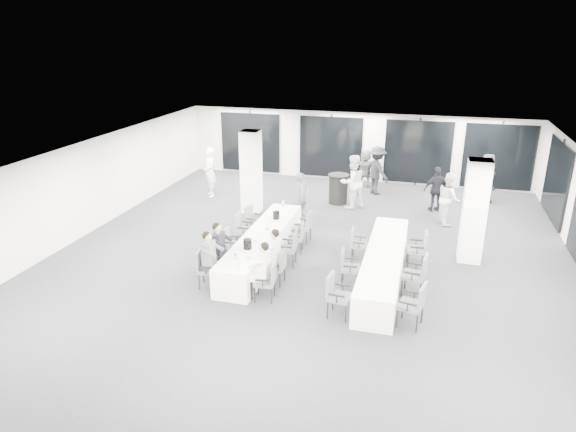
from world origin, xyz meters
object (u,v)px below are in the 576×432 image
chair_main_left_near (205,266)px  chair_main_left_mid (231,242)px  chair_main_right_far (305,225)px  chair_side_right_far (420,247)px  chair_main_right_fourth (298,236)px  standing_guest_h (449,195)px  chair_main_right_near (268,279)px  ice_bucket_far (276,215)px  standing_guest_c (377,167)px  ice_bucket_near (247,244)px  cocktail_table (338,189)px  standing_guest_e (487,175)px  chair_main_left_far (253,219)px  standing_guest_b (353,178)px  chair_main_right_second (278,265)px  banquet_table_main (262,246)px  chair_side_left_mid (348,265)px  chair_main_right_mid (290,246)px  chair_side_left_near (336,293)px  chair_side_right_mid (418,272)px  chair_side_right_near (415,302)px  chair_side_left_far (357,242)px  chair_main_left_second (215,256)px  standing_guest_a (301,192)px  standing_guest_f (366,166)px  chair_main_left_fourth (243,227)px  banquet_table_side (383,266)px  standing_guest_d (437,186)px  standing_guest_g (210,169)px

chair_main_left_near → chair_main_left_mid: size_ratio=1.08×
chair_main_right_far → chair_side_right_far: (3.30, -0.81, 0.02)m
chair_main_right_fourth → standing_guest_h: size_ratio=0.45×
chair_main_right_near → ice_bucket_far: (-0.79, 3.29, 0.33)m
standing_guest_c → ice_bucket_near: (-2.36, -7.86, -0.17)m
cocktail_table → chair_main_right_near: size_ratio=1.14×
standing_guest_e → chair_main_left_far: bearing=108.8°
chair_main_left_far → standing_guest_b: size_ratio=0.43×
chair_main_right_second → chair_side_right_far: chair_side_right_far is taller
banquet_table_main → chair_main_left_far: size_ratio=5.47×
banquet_table_main → chair_side_left_mid: size_ratio=5.53×
chair_main_left_mid → chair_main_right_mid: chair_main_right_mid is taller
chair_side_left_near → chair_main_left_near: bearing=-92.8°
chair_main_right_second → chair_side_right_far: (3.30, 1.96, 0.05)m
chair_side_left_near → chair_side_right_mid: size_ratio=0.95×
banquet_table_main → chair_side_right_near: size_ratio=5.01×
chair_side_left_far → standing_guest_h: 4.28m
chair_main_left_second → standing_guest_a: standing_guest_a is taller
chair_main_right_fourth → standing_guest_f: (0.97, 6.95, 0.36)m
chair_main_left_mid → chair_side_left_mid: bearing=75.6°
chair_side_right_near → chair_side_right_mid: bearing=12.3°
chair_main_right_mid → ice_bucket_far: ice_bucket_far is taller
chair_main_left_fourth → standing_guest_b: size_ratio=0.46×
standing_guest_b → chair_main_left_near: bearing=27.9°
standing_guest_b → ice_bucket_far: size_ratio=9.54×
standing_guest_c → standing_guest_e: (3.91, 0.12, -0.05)m
ice_bucket_near → chair_main_right_near: bearing=-50.4°
chair_side_right_far → ice_bucket_near: bearing=107.0°
chair_main_right_far → chair_side_right_near: (3.30, -3.86, 0.04)m
ice_bucket_far → chair_main_left_second: bearing=-109.7°
chair_main_left_near → standing_guest_e: size_ratio=0.47×
chair_main_right_second → chair_side_left_near: size_ratio=0.92×
standing_guest_e → ice_bucket_far: standing_guest_e is taller
banquet_table_side → standing_guest_b: 5.56m
standing_guest_a → standing_guest_c: (2.12, 3.23, 0.19)m
banquet_table_side → standing_guest_f: bearing=100.6°
banquet_table_side → standing_guest_d: standing_guest_d is taller
chair_main_left_mid → standing_guest_d: (5.34, 5.56, 0.39)m
standing_guest_g → chair_side_left_far: bearing=16.2°
standing_guest_c → chair_side_right_mid: bearing=149.4°
banquet_table_side → chair_main_left_mid: size_ratio=5.74×
chair_main_right_far → standing_guest_d: (3.69, 3.88, 0.35)m
chair_main_right_second → chair_side_right_mid: chair_side_right_mid is taller
cocktail_table → chair_main_left_mid: 5.85m
chair_main_left_mid → chair_side_left_near: (3.29, -2.17, 0.06)m
ice_bucket_far → chair_main_right_near: bearing=-76.6°
cocktail_table → chair_main_left_mid: cocktail_table is taller
chair_side_left_mid → chair_side_left_far: chair_side_left_mid is taller
standing_guest_d → chair_side_left_near: bearing=51.5°
ice_bucket_near → standing_guest_c: bearing=73.3°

